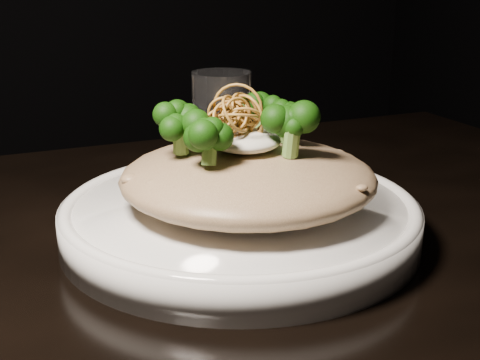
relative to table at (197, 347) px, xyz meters
name	(u,v)px	position (x,y,z in m)	size (l,w,h in m)	color
table	(197,347)	(0.00, 0.00, 0.00)	(1.10, 0.80, 0.75)	black
plate	(240,220)	(0.06, 0.03, 0.10)	(0.32, 0.32, 0.03)	white
risotto	(248,177)	(0.06, 0.03, 0.14)	(0.23, 0.23, 0.05)	brown
broccoli	(237,122)	(0.05, 0.04, 0.19)	(0.13, 0.13, 0.05)	black
cheese	(245,141)	(0.06, 0.03, 0.17)	(0.06, 0.06, 0.02)	silver
shallots	(236,110)	(0.05, 0.03, 0.20)	(0.06, 0.06, 0.04)	brown
drinking_glass	(222,124)	(0.11, 0.22, 0.14)	(0.07, 0.07, 0.12)	silver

